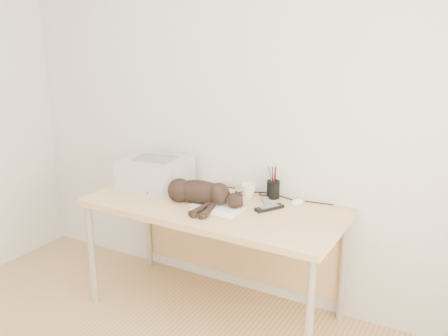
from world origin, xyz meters
The scene contains 11 objects.
wall_back centered at (0.00, 1.75, 1.30)m, with size 3.50×3.50×0.00m, color silver.
desk centered at (0.00, 1.48, 0.61)m, with size 1.60×0.70×0.74m.
printer centered at (-0.52, 1.51, 0.84)m, with size 0.47×0.42×0.20m.
papers centered at (0.05, 1.35, 0.74)m, with size 0.34×0.26×0.01m.
cat centered at (-0.10, 1.36, 0.81)m, with size 0.68×0.32×0.15m.
mug centered at (0.13, 1.61, 0.78)m, with size 0.09×0.09×0.09m, color white.
pen_cup centered at (0.27, 1.68, 0.80)m, with size 0.08×0.08×0.21m.
remote_grey centered at (0.28, 1.57, 0.75)m, with size 0.04×0.16×0.02m, color slate.
remote_black centered at (0.34, 1.48, 0.75)m, with size 0.05×0.18×0.02m, color black.
mouse centered at (0.44, 1.67, 0.76)m, with size 0.06×0.11×0.03m, color white.
cable_tangle centered at (0.00, 1.70, 0.75)m, with size 1.36×0.07×0.01m, color black, non-canonical shape.
Camera 1 is at (1.45, -1.08, 1.84)m, focal length 40.00 mm.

